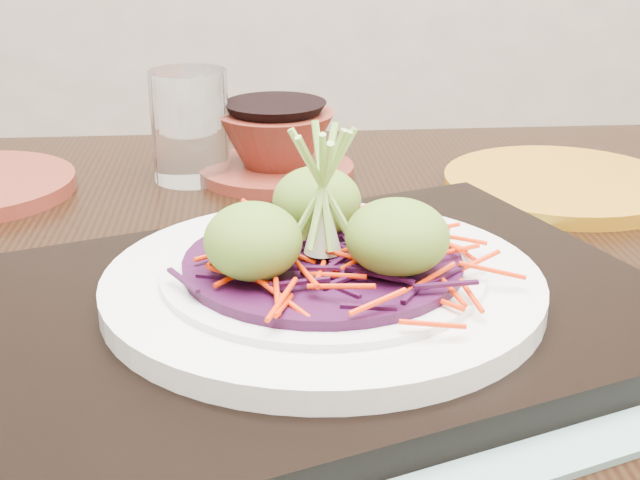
{
  "coord_description": "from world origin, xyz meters",
  "views": [
    {
      "loc": [
        -0.06,
        -0.48,
        0.96
      ],
      "look_at": [
        -0.02,
        0.01,
        0.76
      ],
      "focal_mm": 50.0,
      "sensor_mm": 36.0,
      "label": 1
    }
  ],
  "objects": [
    {
      "name": "scallion_garnish",
      "position": [
        -0.02,
        -0.01,
        0.8
      ],
      "size": [
        0.06,
        0.06,
        0.09
      ],
      "primitive_type": null,
      "color": "#8BBC4B",
      "rests_on": "cabbage_bed"
    },
    {
      "name": "placemat",
      "position": [
        -0.02,
        -0.01,
        0.71
      ],
      "size": [
        0.55,
        0.49,
        0.0
      ],
      "primitive_type": "cube",
      "rotation": [
        0.0,
        0.0,
        0.35
      ],
      "color": "gray",
      "rests_on": "dining_table"
    },
    {
      "name": "terracotta_bowl_set",
      "position": [
        -0.03,
        0.3,
        0.74
      ],
      "size": [
        0.17,
        0.17,
        0.06
      ],
      "rotation": [
        0.0,
        0.0,
        -0.22
      ],
      "color": "maroon",
      "rests_on": "dining_table"
    },
    {
      "name": "water_glass",
      "position": [
        -0.11,
        0.29,
        0.76
      ],
      "size": [
        0.09,
        0.09,
        0.1
      ],
      "primitive_type": "cylinder",
      "rotation": [
        0.0,
        0.0,
        0.29
      ],
      "color": "white",
      "rests_on": "dining_table"
    },
    {
      "name": "dining_table",
      "position": [
        -0.02,
        0.07,
        0.62
      ],
      "size": [
        1.14,
        0.76,
        0.71
      ],
      "rotation": [
        0.0,
        0.0,
        0.0
      ],
      "color": "black",
      "rests_on": "ground"
    },
    {
      "name": "guacamole_scoops",
      "position": [
        -0.02,
        -0.01,
        0.78
      ],
      "size": [
        0.14,
        0.12,
        0.04
      ],
      "color": "#587C25",
      "rests_on": "cabbage_bed"
    },
    {
      "name": "cabbage_bed",
      "position": [
        -0.02,
        -0.01,
        0.75
      ],
      "size": [
        0.16,
        0.16,
        0.01
      ],
      "primitive_type": "cylinder",
      "color": "#330A2A",
      "rests_on": "white_plate"
    },
    {
      "name": "carrot_julienne",
      "position": [
        -0.02,
        -0.01,
        0.76
      ],
      "size": [
        0.2,
        0.2,
        0.01
      ],
      "primitive_type": null,
      "color": "red",
      "rests_on": "cabbage_bed"
    },
    {
      "name": "serving_tray",
      "position": [
        -0.02,
        -0.01,
        0.72
      ],
      "size": [
        0.47,
        0.42,
        0.02
      ],
      "primitive_type": "cube",
      "rotation": [
        0.0,
        0.0,
        0.35
      ],
      "color": "black",
      "rests_on": "placemat"
    },
    {
      "name": "white_plate",
      "position": [
        -0.02,
        -0.01,
        0.74
      ],
      "size": [
        0.26,
        0.26,
        0.02
      ],
      "color": "silver",
      "rests_on": "serving_tray"
    },
    {
      "name": "yellow_plate",
      "position": [
        0.21,
        0.23,
        0.72
      ],
      "size": [
        0.26,
        0.26,
        0.01
      ],
      "primitive_type": "cylinder",
      "rotation": [
        0.0,
        0.0,
        -0.39
      ],
      "color": "#A26712",
      "rests_on": "dining_table"
    }
  ]
}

